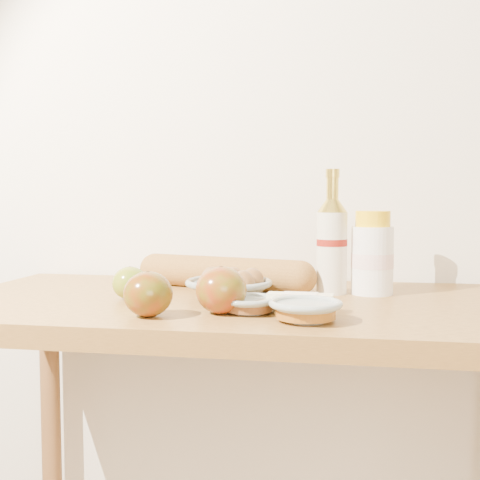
# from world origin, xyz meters

# --- Properties ---
(back_wall) EXTENTS (3.50, 0.02, 2.60)m
(back_wall) POSITION_xyz_m (0.00, 1.51, 1.30)
(back_wall) COLOR white
(back_wall) RESTS_ON ground
(table) EXTENTS (1.20, 0.60, 0.90)m
(table) POSITION_xyz_m (0.00, 1.18, 0.78)
(table) COLOR #AA7937
(table) RESTS_ON ground
(bourbon_bottle) EXTENTS (0.08, 0.08, 0.26)m
(bourbon_bottle) POSITION_xyz_m (0.17, 1.28, 1.01)
(bourbon_bottle) COLOR beige
(bourbon_bottle) RESTS_ON table
(cream_bottle) EXTENTS (0.10, 0.10, 0.17)m
(cream_bottle) POSITION_xyz_m (0.26, 1.29, 0.98)
(cream_bottle) COLOR white
(cream_bottle) RESTS_ON table
(egg_bowl) EXTENTS (0.18, 0.18, 0.06)m
(egg_bowl) POSITION_xyz_m (-0.03, 1.17, 0.93)
(egg_bowl) COLOR gray
(egg_bowl) RESTS_ON table
(baguette) EXTENTS (0.43, 0.18, 0.07)m
(baguette) POSITION_xyz_m (-0.06, 1.30, 0.94)
(baguette) COLOR #AC7834
(baguette) RESTS_ON table
(apple_yellowgreen) EXTENTS (0.09, 0.09, 0.07)m
(apple_yellowgreen) POSITION_xyz_m (-0.22, 1.14, 0.93)
(apple_yellowgreen) COLOR olive
(apple_yellowgreen) RESTS_ON table
(apple_redgreen_front) EXTENTS (0.11, 0.11, 0.08)m
(apple_redgreen_front) POSITION_xyz_m (-0.13, 0.98, 0.94)
(apple_redgreen_front) COLOR maroon
(apple_redgreen_front) RESTS_ON table
(apple_redgreen_right) EXTENTS (0.11, 0.11, 0.08)m
(apple_redgreen_right) POSITION_xyz_m (-0.01, 1.03, 0.94)
(apple_redgreen_right) COLOR #99080C
(apple_redgreen_right) RESTS_ON table
(sugar_bowl) EXTENTS (0.13, 0.13, 0.03)m
(sugar_bowl) POSITION_xyz_m (0.04, 1.04, 0.92)
(sugar_bowl) COLOR gray
(sugar_bowl) RESTS_ON table
(syrup_bowl) EXTENTS (0.13, 0.13, 0.03)m
(syrup_bowl) POSITION_xyz_m (0.14, 0.99, 0.92)
(syrup_bowl) COLOR #96A39E
(syrup_bowl) RESTS_ON table
(butter_stick) EXTENTS (0.12, 0.04, 0.03)m
(butter_stick) POSITION_xyz_m (0.12, 1.07, 0.92)
(butter_stick) COLOR #FEF5C4
(butter_stick) RESTS_ON table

